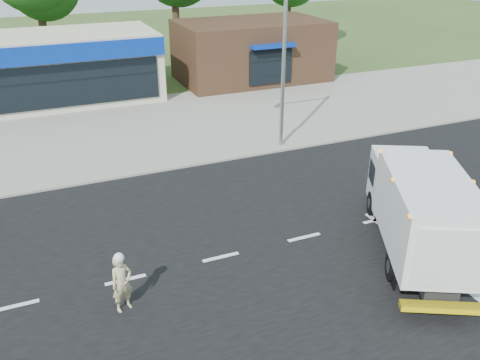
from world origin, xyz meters
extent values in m
plane|color=#385123|center=(0.00, 0.00, 0.00)|extent=(120.00, 120.00, 0.00)
cube|color=black|center=(0.00, 0.00, 0.00)|extent=(60.00, 14.00, 0.02)
cube|color=gray|center=(0.00, 8.20, 0.06)|extent=(60.00, 2.40, 0.12)
cube|color=gray|center=(0.00, 14.00, 0.01)|extent=(60.00, 9.00, 0.02)
cube|color=silver|center=(-9.00, 0.00, 0.02)|extent=(1.20, 0.15, 0.01)
cube|color=silver|center=(-6.00, 0.00, 0.02)|extent=(1.20, 0.15, 0.01)
cube|color=silver|center=(-3.00, 0.00, 0.02)|extent=(1.20, 0.15, 0.01)
cube|color=silver|center=(0.00, 0.00, 0.02)|extent=(1.20, 0.15, 0.01)
cube|color=silver|center=(3.00, 0.00, 0.02)|extent=(1.20, 0.15, 0.01)
cube|color=silver|center=(6.00, 0.00, 0.02)|extent=(1.20, 0.15, 0.01)
cube|color=silver|center=(3.00, -3.00, 0.02)|extent=(0.40, 7.00, 0.01)
cube|color=black|center=(2.34, -2.85, 0.64)|extent=(2.88, 4.46, 0.32)
cube|color=white|center=(3.81, 0.02, 1.41)|extent=(2.57, 2.51, 1.91)
cube|color=black|center=(4.20, 0.79, 1.59)|extent=(1.60, 0.91, 0.82)
cube|color=white|center=(2.34, -2.85, 1.91)|extent=(4.01, 5.04, 2.13)
cube|color=silver|center=(1.29, -4.88, 1.86)|extent=(1.64, 0.88, 1.73)
cube|color=yellow|center=(1.22, -5.03, 0.50)|extent=(2.08, 1.28, 0.16)
cube|color=orange|center=(2.34, -2.85, 2.95)|extent=(3.96, 4.89, 0.07)
cylinder|color=black|center=(3.06, 0.46, 0.44)|extent=(0.64, 0.90, 0.87)
cylinder|color=black|center=(4.60, -0.33, 0.44)|extent=(0.64, 0.90, 0.87)
cylinder|color=black|center=(1.24, -3.00, 0.44)|extent=(0.64, 0.90, 0.87)
cylinder|color=black|center=(2.86, -3.83, 0.44)|extent=(0.64, 0.90, 0.87)
imported|color=tan|center=(-6.27, -1.25, 0.84)|extent=(0.71, 0.58, 1.68)
sphere|color=white|center=(-6.27, -1.25, 1.65)|extent=(0.28, 0.28, 0.28)
cube|color=beige|center=(-9.00, 20.00, 2.00)|extent=(18.00, 6.00, 4.00)
cube|color=black|center=(-9.00, 16.95, 1.60)|extent=(17.00, 0.12, 2.40)
cube|color=#382316|center=(7.00, 20.00, 2.00)|extent=(10.00, 6.00, 4.00)
cube|color=#062A98|center=(7.00, 16.90, 2.90)|extent=(3.00, 1.20, 0.20)
cube|color=black|center=(7.00, 16.95, 1.50)|extent=(3.00, 0.12, 2.20)
cylinder|color=gray|center=(3.00, 7.60, 4.00)|extent=(0.18, 0.18, 8.00)
cylinder|color=#332114|center=(-6.00, 28.00, 3.43)|extent=(0.56, 0.56, 6.86)
cylinder|color=#332114|center=(4.00, 28.00, 3.92)|extent=(0.56, 0.56, 7.84)
cylinder|color=#332114|center=(14.00, 28.00, 3.50)|extent=(0.56, 0.56, 7.00)
camera|label=1|loc=(-7.65, -12.54, 9.12)|focal=38.00mm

